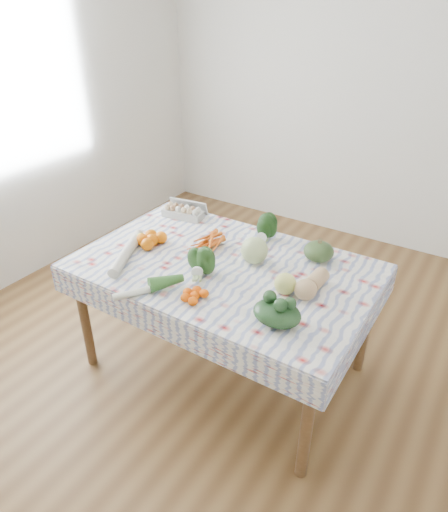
{
  "coord_description": "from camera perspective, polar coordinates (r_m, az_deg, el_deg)",
  "views": [
    {
      "loc": [
        1.19,
        -1.86,
        2.1
      ],
      "look_at": [
        0.0,
        0.0,
        0.82
      ],
      "focal_mm": 32.0,
      "sensor_mm": 36.0,
      "label": 1
    }
  ],
  "objects": [
    {
      "name": "ground",
      "position": [
        3.05,
        0.0,
        -13.44
      ],
      "size": [
        4.5,
        4.5,
        0.0
      ],
      "primitive_type": "plane",
      "color": "brown",
      "rests_on": "ground"
    },
    {
      "name": "wall_back",
      "position": [
        4.34,
        17.26,
        19.59
      ],
      "size": [
        4.0,
        0.04,
        2.8
      ],
      "primitive_type": "cube",
      "color": "silver",
      "rests_on": "ground"
    },
    {
      "name": "dining_table",
      "position": [
        2.63,
        0.0,
        -2.67
      ],
      "size": [
        1.6,
        1.0,
        0.75
      ],
      "color": "brown",
      "rests_on": "ground"
    },
    {
      "name": "tablecloth",
      "position": [
        2.59,
        0.0,
        -1.23
      ],
      "size": [
        1.66,
        1.06,
        0.01
      ],
      "primitive_type": "cube",
      "color": "white",
      "rests_on": "dining_table"
    },
    {
      "name": "egg_carton",
      "position": [
        3.13,
        -5.17,
        5.44
      ],
      "size": [
        0.29,
        0.15,
        0.07
      ],
      "primitive_type": "cube",
      "rotation": [
        0.0,
        0.0,
        0.14
      ],
      "color": "#B3B3AD",
      "rests_on": "tablecloth"
    },
    {
      "name": "carrot_bunch",
      "position": [
        2.76,
        -1.39,
        1.58
      ],
      "size": [
        0.26,
        0.24,
        0.04
      ],
      "primitive_type": "cube",
      "rotation": [
        0.0,
        0.0,
        -0.06
      ],
      "color": "#DB5C15",
      "rests_on": "tablecloth"
    },
    {
      "name": "kale_bunch",
      "position": [
        2.82,
        5.16,
        3.32
      ],
      "size": [
        0.18,
        0.16,
        0.15
      ],
      "primitive_type": "ellipsoid",
      "rotation": [
        0.0,
        0.0,
        0.09
      ],
      "color": "#173813",
      "rests_on": "tablecloth"
    },
    {
      "name": "kabocha_squash",
      "position": [
        2.66,
        11.76,
        0.59
      ],
      "size": [
        0.18,
        0.18,
        0.11
      ],
      "primitive_type": "ellipsoid",
      "rotation": [
        0.0,
        0.0,
        0.04
      ],
      "color": "#354F24",
      "rests_on": "tablecloth"
    },
    {
      "name": "cabbage",
      "position": [
        2.58,
        3.83,
        0.71
      ],
      "size": [
        0.15,
        0.15,
        0.15
      ],
      "primitive_type": "sphere",
      "rotation": [
        0.0,
        0.0,
        -0.0
      ],
      "color": "#ACC07A",
      "rests_on": "tablecloth"
    },
    {
      "name": "butternut_squash",
      "position": [
        2.37,
        10.91,
        -3.29
      ],
      "size": [
        0.13,
        0.25,
        0.11
      ],
      "primitive_type": "ellipsoid",
      "rotation": [
        0.0,
        0.0,
        -0.05
      ],
      "color": "tan",
      "rests_on": "tablecloth"
    },
    {
      "name": "orange_cluster",
      "position": [
        2.8,
        -8.97,
        2.03
      ],
      "size": [
        0.27,
        0.27,
        0.08
      ],
      "primitive_type": "cube",
      "rotation": [
        0.0,
        0.0,
        -0.11
      ],
      "color": "orange",
      "rests_on": "tablecloth"
    },
    {
      "name": "broccoli",
      "position": [
        2.48,
        -3.25,
        -1.06
      ],
      "size": [
        0.21,
        0.21,
        0.12
      ],
      "primitive_type": "ellipsoid",
      "rotation": [
        0.0,
        0.0,
        0.52
      ],
      "color": "#204718",
      "rests_on": "tablecloth"
    },
    {
      "name": "mandarin_cluster",
      "position": [
        2.3,
        -3.67,
        -4.88
      ],
      "size": [
        0.18,
        0.18,
        0.05
      ],
      "primitive_type": "cube",
      "rotation": [
        0.0,
        0.0,
        -0.11
      ],
      "color": "#FA5702",
      "rests_on": "tablecloth"
    },
    {
      "name": "grapefruit",
      "position": [
        2.34,
        7.67,
        -3.46
      ],
      "size": [
        0.15,
        0.15,
        0.11
      ],
      "primitive_type": "sphere",
      "rotation": [
        0.0,
        0.0,
        -0.35
      ],
      "color": "#CDCF61",
      "rests_on": "tablecloth"
    },
    {
      "name": "spinach_bag",
      "position": [
        2.14,
        6.64,
        -7.14
      ],
      "size": [
        0.27,
        0.23,
        0.1
      ],
      "primitive_type": "ellipsoid",
      "rotation": [
        0.0,
        0.0,
        0.23
      ],
      "color": "black",
      "rests_on": "tablecloth"
    },
    {
      "name": "daikon",
      "position": [
        2.68,
        -12.25,
        0.12
      ],
      "size": [
        0.23,
        0.42,
        0.06
      ],
      "primitive_type": "cylinder",
      "rotation": [
        1.57,
        0.0,
        0.43
      ],
      "color": "beige",
      "rests_on": "tablecloth"
    },
    {
      "name": "leek",
      "position": [
        2.38,
        -9.48,
        -4.11
      ],
      "size": [
        0.23,
        0.32,
        0.04
      ],
      "primitive_type": "cylinder",
      "rotation": [
        1.57,
        0.0,
        -0.59
      ],
      "color": "silver",
      "rests_on": "tablecloth"
    }
  ]
}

